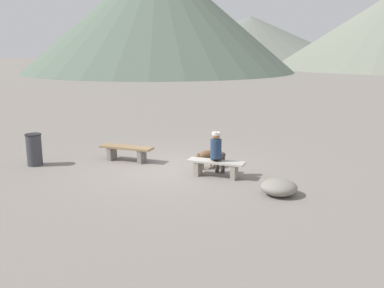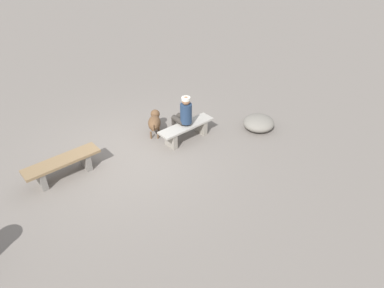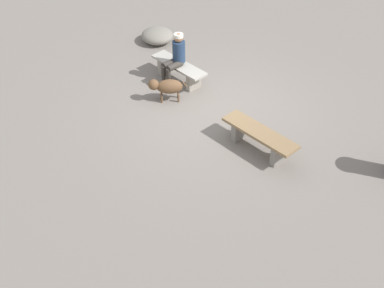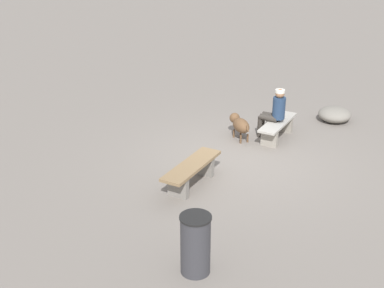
{
  "view_description": "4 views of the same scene",
  "coord_description": "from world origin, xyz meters",
  "px_view_note": "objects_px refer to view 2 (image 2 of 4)",
  "views": [
    {
      "loc": [
        7.03,
        -9.71,
        3.43
      ],
      "look_at": [
        0.18,
        0.91,
        0.57
      ],
      "focal_mm": 40.69,
      "sensor_mm": 36.0,
      "label": 1
    },
    {
      "loc": [
        -1.89,
        -6.57,
        4.88
      ],
      "look_at": [
        1.26,
        -0.73,
        0.38
      ],
      "focal_mm": 31.75,
      "sensor_mm": 36.0,
      "label": 2
    },
    {
      "loc": [
        -7.77,
        5.25,
        6.63
      ],
      "look_at": [
        -1.21,
        1.3,
        0.43
      ],
      "focal_mm": 48.47,
      "sensor_mm": 36.0,
      "label": 3
    },
    {
      "loc": [
        -8.12,
        -5.86,
        4.7
      ],
      "look_at": [
        -1.1,
        0.41,
        0.6
      ],
      "focal_mm": 47.41,
      "sensor_mm": 36.0,
      "label": 4
    }
  ],
  "objects_px": {
    "seated_person": "(183,115)",
    "dog": "(155,121)",
    "bench_right": "(186,130)",
    "boulder": "(259,123)",
    "bench_left": "(63,165)"
  },
  "relations": [
    {
      "from": "seated_person",
      "to": "dog",
      "type": "bearing_deg",
      "value": 122.55
    },
    {
      "from": "boulder",
      "to": "bench_left",
      "type": "bearing_deg",
      "value": 175.33
    },
    {
      "from": "bench_left",
      "to": "bench_right",
      "type": "relative_size",
      "value": 1.08
    },
    {
      "from": "bench_left",
      "to": "boulder",
      "type": "xyz_separation_m",
      "value": [
        5.06,
        -0.41,
        -0.13
      ]
    },
    {
      "from": "bench_left",
      "to": "boulder",
      "type": "height_order",
      "value": "bench_left"
    },
    {
      "from": "boulder",
      "to": "seated_person",
      "type": "bearing_deg",
      "value": 164.29
    },
    {
      "from": "bench_left",
      "to": "bench_right",
      "type": "height_order",
      "value": "bench_left"
    },
    {
      "from": "bench_right",
      "to": "boulder",
      "type": "height_order",
      "value": "bench_right"
    },
    {
      "from": "seated_person",
      "to": "dog",
      "type": "height_order",
      "value": "seated_person"
    },
    {
      "from": "dog",
      "to": "boulder",
      "type": "xyz_separation_m",
      "value": [
        2.57,
        -1.13,
        -0.18
      ]
    },
    {
      "from": "bench_left",
      "to": "dog",
      "type": "height_order",
      "value": "dog"
    },
    {
      "from": "bench_left",
      "to": "seated_person",
      "type": "xyz_separation_m",
      "value": [
        3.06,
        0.15,
        0.38
      ]
    },
    {
      "from": "bench_right",
      "to": "seated_person",
      "type": "xyz_separation_m",
      "value": [
        -0.03,
        0.1,
        0.4
      ]
    },
    {
      "from": "bench_left",
      "to": "boulder",
      "type": "distance_m",
      "value": 5.08
    },
    {
      "from": "seated_person",
      "to": "boulder",
      "type": "bearing_deg",
      "value": -28.63
    }
  ]
}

